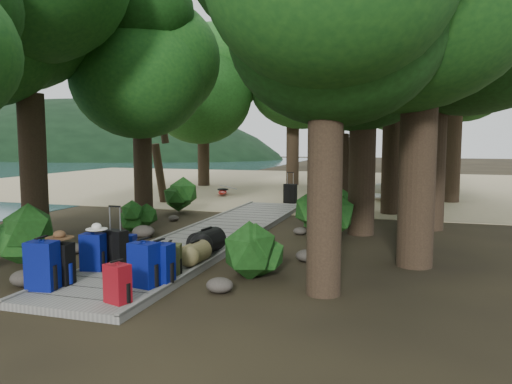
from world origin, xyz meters
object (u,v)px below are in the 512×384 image
(backpack_left_b, at_px, (60,261))
(backpack_right_b, at_px, (144,262))
(backpack_right_c, at_px, (160,261))
(backpack_right_d, at_px, (170,257))
(kayak, at_px, (223,191))
(backpack_left_c, at_px, (93,250))
(backpack_left_d, at_px, (127,245))
(backpack_left_a, at_px, (42,263))
(backpack_right_a, at_px, (117,281))
(lone_suitcase_on_sand, at_px, (290,194))
(sun_lounger, at_px, (381,192))
(duffel_right_black, at_px, (207,241))
(duffel_right_khaki, at_px, (195,253))
(suitcase_on_boardwalk, at_px, (116,248))

(backpack_left_b, distance_m, backpack_right_b, 1.39)
(backpack_right_c, relative_size, backpack_right_d, 1.25)
(backpack_left_b, distance_m, kayak, 14.06)
(backpack_left_c, distance_m, backpack_right_c, 1.56)
(backpack_left_b, relative_size, backpack_right_c, 1.03)
(backpack_left_d, bearing_deg, backpack_left_a, -100.37)
(backpack_right_a, distance_m, kayak, 14.89)
(backpack_right_d, bearing_deg, backpack_right_a, -107.16)
(backpack_right_c, bearing_deg, lone_suitcase_on_sand, 97.07)
(backpack_right_a, height_order, sun_lounger, backpack_right_a)
(backpack_left_c, xyz_separation_m, backpack_right_d, (1.43, 0.17, -0.08))
(backpack_right_a, height_order, duffel_right_black, backpack_right_a)
(duffel_right_khaki, xyz_separation_m, lone_suitcase_on_sand, (-0.51, 10.01, 0.07))
(backpack_right_a, bearing_deg, backpack_right_b, 111.35)
(backpack_left_c, bearing_deg, duffel_right_black, 42.11)
(backpack_left_c, height_order, kayak, backpack_left_c)
(lone_suitcase_on_sand, bearing_deg, sun_lounger, 49.36)
(backpack_right_c, bearing_deg, backpack_left_d, 141.20)
(backpack_right_d, xyz_separation_m, sun_lounger, (2.89, 12.73, -0.07))
(suitcase_on_boardwalk, distance_m, sun_lounger, 13.17)
(backpack_right_a, relative_size, duffel_right_black, 0.79)
(suitcase_on_boardwalk, xyz_separation_m, sun_lounger, (4.09, 12.52, -0.12))
(backpack_left_c, distance_m, backpack_right_b, 1.51)
(backpack_left_b, bearing_deg, backpack_left_a, -102.90)
(suitcase_on_boardwalk, relative_size, lone_suitcase_on_sand, 0.91)
(backpack_right_a, distance_m, backpack_right_b, 0.82)
(backpack_left_b, height_order, suitcase_on_boardwalk, backpack_left_b)
(duffel_right_black, bearing_deg, sun_lounger, 82.29)
(lone_suitcase_on_sand, xyz_separation_m, kayak, (-3.49, 1.96, -0.19))
(suitcase_on_boardwalk, bearing_deg, backpack_left_b, -85.53)
(duffel_right_khaki, bearing_deg, backpack_right_a, -88.50)
(duffel_right_black, xyz_separation_m, lone_suitcase_on_sand, (-0.40, 9.19, 0.02))
(backpack_left_c, height_order, suitcase_on_boardwalk, backpack_left_c)
(backpack_right_a, relative_size, backpack_right_d, 1.08)
(backpack_right_c, xyz_separation_m, kayak, (-3.98, 13.31, -0.29))
(duffel_right_black, xyz_separation_m, kayak, (-3.89, 11.15, -0.17))
(duffel_right_khaki, bearing_deg, lone_suitcase_on_sand, 97.53)
(backpack_left_c, height_order, duffel_right_black, backpack_left_c)
(backpack_right_d, distance_m, kayak, 13.35)
(backpack_right_c, bearing_deg, backpack_left_c, 170.98)
(backpack_left_a, distance_m, suitcase_on_boardwalk, 1.63)
(duffel_right_khaki, relative_size, duffel_right_black, 0.76)
(backpack_left_b, relative_size, duffel_right_black, 0.94)
(sun_lounger, bearing_deg, backpack_right_c, -116.50)
(backpack_left_a, xyz_separation_m, backpack_left_c, (0.04, 1.23, -0.05))
(backpack_left_c, distance_m, duffel_right_khaki, 1.83)
(backpack_left_b, xyz_separation_m, backpack_right_d, (1.42, 1.08, -0.08))
(backpack_right_b, relative_size, backpack_right_d, 1.36)
(duffel_right_khaki, relative_size, sun_lounger, 0.31)
(backpack_left_b, height_order, sun_lounger, backpack_left_b)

